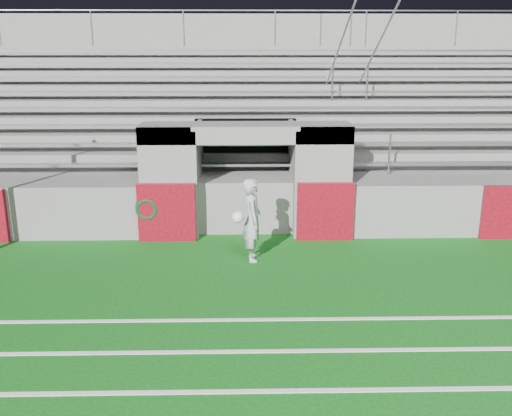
{
  "coord_description": "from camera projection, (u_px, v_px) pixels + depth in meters",
  "views": [
    {
      "loc": [
        -0.03,
        -9.45,
        4.36
      ],
      "look_at": [
        0.2,
        1.8,
        1.1
      ],
      "focal_mm": 40.0,
      "sensor_mm": 36.0,
      "label": 1
    }
  ],
  "objects": [
    {
      "name": "ground",
      "position": [
        247.0,
        294.0,
        10.28
      ],
      "size": [
        90.0,
        90.0,
        0.0
      ],
      "primitive_type": "plane",
      "color": "#0D5212",
      "rests_on": "ground"
    },
    {
      "name": "stadium_structure",
      "position": [
        245.0,
        140.0,
        17.52
      ],
      "size": [
        26.0,
        8.48,
        5.42
      ],
      "color": "slate",
      "rests_on": "ground"
    },
    {
      "name": "goalkeeper_with_ball",
      "position": [
        252.0,
        220.0,
        11.7
      ],
      "size": [
        0.65,
        0.76,
        1.74
      ],
      "color": "#A7ACB0",
      "rests_on": "ground"
    },
    {
      "name": "hose_coil",
      "position": [
        147.0,
        208.0,
        12.83
      ],
      "size": [
        0.52,
        0.15,
        0.58
      ],
      "color": "#0C4018",
      "rests_on": "ground"
    }
  ]
}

